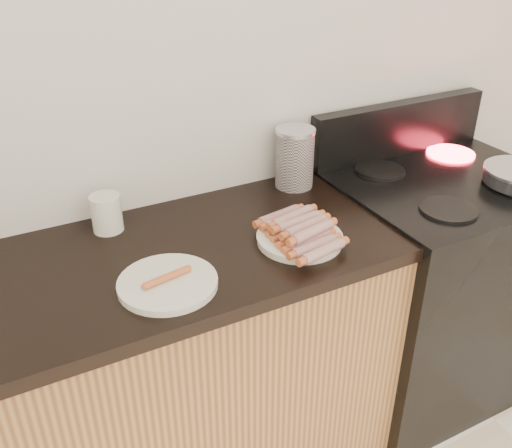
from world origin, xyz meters
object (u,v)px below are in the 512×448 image
canister (295,158)px  mug (107,213)px  stove (430,287)px  main_plate (300,240)px  side_plate (168,283)px

canister → mug: size_ratio=1.83×
stove → canister: size_ratio=4.43×
main_plate → mug: bearing=145.2°
mug → side_plate: bearing=-80.9°
stove → mug: (-1.14, 0.23, 0.50)m
stove → side_plate: size_ratio=3.55×
stove → mug: mug is taller
stove → side_plate: (-1.08, -0.13, 0.45)m
stove → side_plate: bearing=-173.3°
stove → mug: size_ratio=8.10×
mug → main_plate: bearing=-34.8°
mug → stove: bearing=-11.3°
main_plate → canister: size_ratio=1.19×
stove → main_plate: (-0.67, -0.10, 0.45)m
canister → side_plate: bearing=-148.5°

